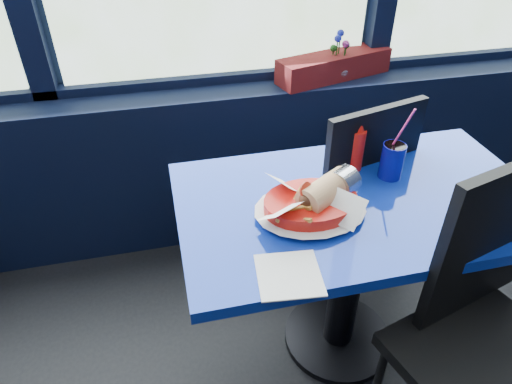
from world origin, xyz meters
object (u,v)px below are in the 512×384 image
(near_table, at_px, (353,239))
(food_basket, at_px, (313,202))
(flower_vase, at_px, (339,65))
(chair_near_back, at_px, (359,185))
(ketchup_bottle, at_px, (357,147))
(chair_near_front, at_px, (490,318))
(soda_cup, at_px, (392,160))
(planter_box, at_px, (334,66))

(near_table, bearing_deg, food_basket, -168.26)
(near_table, height_order, flower_vase, flower_vase)
(chair_near_back, xyz_separation_m, ketchup_bottle, (-0.11, -0.15, 0.28))
(chair_near_front, xyz_separation_m, soda_cup, (-0.08, 0.53, 0.22))
(chair_near_back, bearing_deg, food_basket, 31.52)
(near_table, height_order, planter_box, planter_box)
(near_table, relative_size, food_basket, 3.51)
(flower_vase, relative_size, food_basket, 0.66)
(chair_near_front, bearing_deg, ketchup_bottle, 91.47)
(soda_cup, bearing_deg, planter_box, 83.89)
(near_table, height_order, chair_near_back, chair_near_back)
(chair_near_front, height_order, soda_cup, chair_near_front)
(ketchup_bottle, xyz_separation_m, soda_cup, (0.10, -0.08, -0.02))
(planter_box, height_order, soda_cup, soda_cup)
(food_basket, relative_size, soda_cup, 1.28)
(flower_vase, height_order, food_basket, flower_vase)
(chair_near_front, xyz_separation_m, flower_vase, (0.02, 1.29, 0.27))
(food_basket, distance_m, ketchup_bottle, 0.31)
(ketchup_bottle, height_order, soda_cup, soda_cup)
(near_table, height_order, food_basket, food_basket)
(chair_near_front, xyz_separation_m, chair_near_back, (-0.07, 0.75, -0.04))
(chair_near_back, bearing_deg, near_table, 48.45)
(food_basket, bearing_deg, soda_cup, 14.51)
(near_table, height_order, ketchup_bottle, ketchup_bottle)
(near_table, xyz_separation_m, flower_vase, (0.25, 0.86, 0.30))
(chair_near_back, height_order, ketchup_bottle, chair_near_back)
(near_table, xyz_separation_m, planter_box, (0.23, 0.87, 0.29))
(chair_near_back, xyz_separation_m, flower_vase, (0.09, 0.54, 0.31))
(food_basket, bearing_deg, planter_box, 58.22)
(ketchup_bottle, bearing_deg, near_table, -105.81)
(flower_vase, bearing_deg, chair_near_back, -99.03)
(chair_near_front, bearing_deg, planter_box, 74.52)
(near_table, xyz_separation_m, soda_cup, (0.15, 0.09, 0.25))
(near_table, relative_size, soda_cup, 4.50)
(chair_near_front, xyz_separation_m, planter_box, (0.00, 1.30, 0.26))
(chair_near_back, xyz_separation_m, soda_cup, (-0.01, -0.22, 0.26))
(chair_near_front, height_order, food_basket, chair_near_front)
(flower_vase, distance_m, ketchup_bottle, 0.71)
(ketchup_bottle, relative_size, soda_cup, 0.75)
(near_table, bearing_deg, ketchup_bottle, 74.19)
(chair_near_back, height_order, planter_box, chair_near_back)
(chair_near_front, bearing_deg, soda_cup, 83.44)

